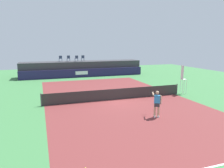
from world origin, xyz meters
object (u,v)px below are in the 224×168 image
at_px(spectator_chair_left, 68,58).
at_px(spectator_chair_center, 76,58).
at_px(umpire_chair, 183,78).
at_px(spectator_chair_right, 83,58).
at_px(net_post_far, 177,89).
at_px(tennis_player, 157,103).
at_px(net_post_near, 41,100).
at_px(spectator_chair_far_left, 60,58).
at_px(tennis_ball, 85,168).

xyz_separation_m(spectator_chair_left, spectator_chair_center, (1.13, -0.45, 0.00)).
distance_m(spectator_chair_left, umpire_chair, 17.83).
relative_size(spectator_chair_left, spectator_chair_right, 1.00).
bearing_deg(spectator_chair_right, spectator_chair_left, 177.27).
bearing_deg(net_post_far, tennis_player, -135.70).
xyz_separation_m(spectator_chair_center, net_post_near, (-5.31, -15.00, -2.19)).
relative_size(spectator_chair_right, net_post_near, 0.89).
bearing_deg(spectator_chair_left, spectator_chair_far_left, -177.38).
xyz_separation_m(spectator_chair_left, umpire_chair, (8.85, -15.44, -1.11)).
xyz_separation_m(spectator_chair_far_left, tennis_player, (4.17, -20.48, -1.73)).
distance_m(spectator_chair_center, spectator_chair_right, 1.08).
height_order(spectator_chair_far_left, spectator_chair_left, same).
relative_size(spectator_chair_center, tennis_ball, 13.06).
height_order(spectator_chair_right, umpire_chair, spectator_chair_right).
distance_m(spectator_chair_far_left, net_post_far, 18.16).
relative_size(spectator_chair_left, spectator_chair_center, 1.00).
xyz_separation_m(tennis_player, tennis_ball, (-5.68, -4.41, -0.92)).
xyz_separation_m(net_post_far, tennis_player, (-5.22, -5.09, 0.46)).
bearing_deg(tennis_ball, spectator_chair_center, 81.16).
bearing_deg(tennis_player, tennis_ball, -142.22).
height_order(spectator_chair_left, tennis_ball, spectator_chair_left).
bearing_deg(spectator_chair_left, tennis_player, -81.66).
xyz_separation_m(umpire_chair, net_post_far, (-0.62, -0.01, -1.09)).
height_order(spectator_chair_left, net_post_near, spectator_chair_left).
xyz_separation_m(spectator_chair_right, tennis_player, (0.86, -20.44, -1.73)).
height_order(spectator_chair_center, tennis_ball, spectator_chair_center).
height_order(spectator_chair_right, net_post_near, spectator_chair_right).
xyz_separation_m(net_post_near, net_post_far, (12.40, 0.00, 0.00)).
distance_m(spectator_chair_left, net_post_near, 16.15).
height_order(spectator_chair_center, net_post_near, spectator_chair_center).
xyz_separation_m(spectator_chair_center, umpire_chair, (7.71, -14.99, -1.11)).
xyz_separation_m(spectator_chair_center, tennis_player, (1.88, -20.09, -1.73)).
distance_m(tennis_player, tennis_ball, 7.25).
height_order(net_post_near, tennis_ball, net_post_near).
relative_size(net_post_near, tennis_ball, 14.71).
bearing_deg(net_post_far, spectator_chair_far_left, 121.39).
distance_m(spectator_chair_far_left, tennis_ball, 25.08).
bearing_deg(net_post_far, umpire_chair, 0.99).
xyz_separation_m(spectator_chair_right, net_post_near, (-6.33, -15.34, -2.19)).
bearing_deg(spectator_chair_far_left, net_post_near, -101.06).
bearing_deg(net_post_far, tennis_ball, -138.93).
relative_size(umpire_chair, net_post_far, 2.76).
bearing_deg(spectator_chair_far_left, spectator_chair_center, -9.68).
bearing_deg(tennis_player, net_post_far, 44.30).
bearing_deg(tennis_ball, spectator_chair_far_left, 86.53).
height_order(tennis_player, tennis_ball, tennis_player).
height_order(net_post_far, tennis_ball, net_post_far).
bearing_deg(spectator_chair_center, spectator_chair_left, 158.57).
bearing_deg(umpire_chair, tennis_ball, -140.47).
bearing_deg(spectator_chair_left, tennis_ball, -96.12).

